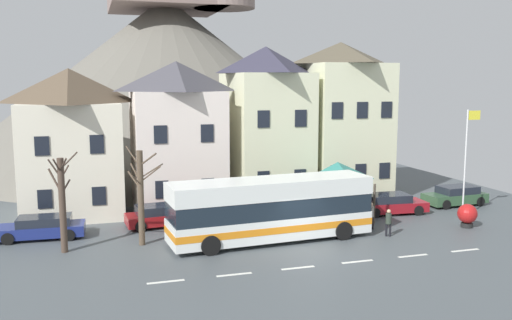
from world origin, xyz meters
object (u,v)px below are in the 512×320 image
townhouse_02 (266,125)px  pedestrian_02 (348,211)px  townhouse_01 (177,136)px  bus_shelter (337,172)px  transit_bus (271,210)px  public_bench (331,204)px  pedestrian_00 (389,220)px  parked_car_02 (42,228)px  parked_car_03 (455,196)px  pedestrian_01 (371,216)px  townhouse_03 (339,120)px  parked_car_00 (160,216)px  harbour_buoy (467,214)px  bare_tree_00 (141,195)px  hilltop_castle (167,77)px  townhouse_00 (71,142)px  parked_car_01 (390,204)px  bare_tree_01 (62,202)px  flagpole (467,155)px

townhouse_02 → pedestrian_02: townhouse_02 is taller
townhouse_01 → bus_shelter: townhouse_01 is taller
transit_bus → public_bench: 8.03m
pedestrian_00 → public_bench: size_ratio=0.94×
parked_car_02 → parked_car_03: size_ratio=1.07×
townhouse_02 → pedestrian_01: (3.32, -9.34, -4.58)m
townhouse_03 → parked_car_00: size_ratio=2.73×
townhouse_03 → bus_shelter: 7.77m
harbour_buoy → bare_tree_00: (-18.41, 2.01, 1.85)m
parked_car_00 → bare_tree_00: bare_tree_00 is taller
hilltop_castle → transit_bus: 32.25m
townhouse_00 → parked_car_00: 8.06m
townhouse_02 → parked_car_01: (6.37, -6.21, -4.77)m
hilltop_castle → parked_car_00: 28.29m
townhouse_01 → townhouse_02: size_ratio=0.90×
hilltop_castle → bare_tree_01: size_ratio=8.64×
parked_car_02 → pedestrian_02: size_ratio=3.12×
townhouse_03 → hilltop_castle: (-9.50, 21.62, 3.23)m
pedestrian_01 → harbour_buoy: pedestrian_01 is taller
pedestrian_02 → bare_tree_01: (-15.74, -0.51, 1.68)m
townhouse_00 → transit_bus: 14.38m
townhouse_03 → harbour_buoy: bearing=-73.1°
townhouse_02 → townhouse_03: size_ratio=0.96×
pedestrian_02 → harbour_buoy: (6.49, -2.38, -0.10)m
transit_bus → parked_car_02: 12.42m
townhouse_00 → bare_tree_01: townhouse_00 is taller
parked_car_01 → flagpole: bearing=-26.7°
pedestrian_00 → pedestrian_02: (-1.12, 2.72, -0.03)m
pedestrian_01 → townhouse_03: bearing=75.8°
pedestrian_00 → harbour_buoy: 5.38m
hilltop_castle → bus_shelter: 29.48m
transit_bus → pedestrian_02: size_ratio=7.42×
bus_shelter → parked_car_01: bus_shelter is taller
pedestrian_01 → flagpole: (6.90, 0.82, 3.10)m
pedestrian_00 → pedestrian_02: size_ratio=1.01×
townhouse_02 → pedestrian_02: size_ratio=7.25×
parked_car_01 → bare_tree_00: bearing=-167.4°
bare_tree_00 → pedestrian_02: bearing=1.8°
parked_car_02 → harbour_buoy: size_ratio=3.38×
public_bench → harbour_buoy: bearing=-45.9°
transit_bus → parked_car_01: size_ratio=2.40×
parked_car_00 → pedestrian_02: 11.03m
parked_car_02 → bus_shelter: bearing=-179.6°
public_bench → harbour_buoy: harbour_buoy is taller
public_bench → flagpole: 8.93m
bus_shelter → parked_car_01: bearing=4.9°
townhouse_01 → bare_tree_01: townhouse_01 is taller
townhouse_01 → flagpole: bearing=-24.9°
flagpole → bare_tree_00: bearing=-180.0°
parked_car_01 → parked_car_02: 20.95m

